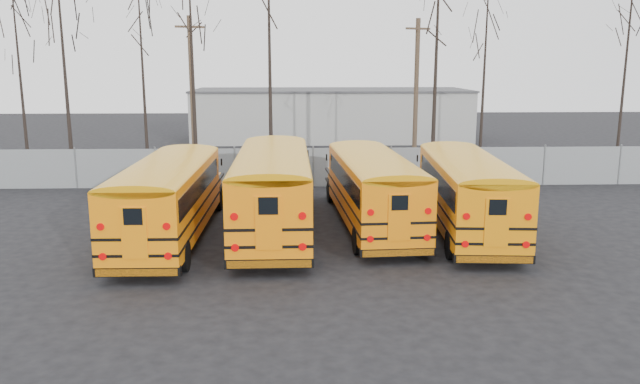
{
  "coord_description": "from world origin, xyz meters",
  "views": [
    {
      "loc": [
        -0.83,
        -19.48,
        6.27
      ],
      "look_at": [
        0.01,
        2.92,
        1.6
      ],
      "focal_mm": 35.0,
      "sensor_mm": 36.0,
      "label": 1
    }
  ],
  "objects_px": {
    "bus_a": "(169,193)",
    "bus_c": "(372,184)",
    "utility_pole_left": "(192,97)",
    "bus_b": "(273,184)",
    "bus_d": "(466,187)",
    "utility_pole_right": "(416,93)"
  },
  "relations": [
    {
      "from": "bus_d",
      "to": "utility_pole_right",
      "type": "bearing_deg",
      "value": 91.19
    },
    {
      "from": "bus_a",
      "to": "utility_pole_left",
      "type": "xyz_separation_m",
      "value": [
        -1.08,
        12.43,
        2.71
      ]
    },
    {
      "from": "bus_b",
      "to": "bus_d",
      "type": "relative_size",
      "value": 1.07
    },
    {
      "from": "bus_b",
      "to": "utility_pole_right",
      "type": "bearing_deg",
      "value": 59.96
    },
    {
      "from": "bus_a",
      "to": "bus_c",
      "type": "distance_m",
      "value": 7.55
    },
    {
      "from": "bus_d",
      "to": "utility_pole_right",
      "type": "relative_size",
      "value": 1.23
    },
    {
      "from": "bus_a",
      "to": "bus_b",
      "type": "relative_size",
      "value": 0.93
    },
    {
      "from": "bus_c",
      "to": "bus_d",
      "type": "xyz_separation_m",
      "value": [
        3.41,
        -0.75,
        0.02
      ]
    },
    {
      "from": "bus_c",
      "to": "utility_pole_left",
      "type": "distance_m",
      "value": 14.09
    },
    {
      "from": "utility_pole_left",
      "to": "bus_b",
      "type": "bearing_deg",
      "value": -89.36
    },
    {
      "from": "bus_b",
      "to": "utility_pole_left",
      "type": "height_order",
      "value": "utility_pole_left"
    },
    {
      "from": "bus_b",
      "to": "bus_c",
      "type": "distance_m",
      "value": 3.82
    },
    {
      "from": "bus_a",
      "to": "utility_pole_left",
      "type": "bearing_deg",
      "value": 95.47
    },
    {
      "from": "bus_c",
      "to": "bus_d",
      "type": "bearing_deg",
      "value": -15.9
    },
    {
      "from": "bus_d",
      "to": "utility_pole_left",
      "type": "distance_m",
      "value": 16.88
    },
    {
      "from": "bus_b",
      "to": "bus_c",
      "type": "height_order",
      "value": "bus_b"
    },
    {
      "from": "bus_b",
      "to": "utility_pole_left",
      "type": "bearing_deg",
      "value": 111.64
    },
    {
      "from": "bus_d",
      "to": "bus_c",
      "type": "bearing_deg",
      "value": 171.62
    },
    {
      "from": "bus_a",
      "to": "bus_c",
      "type": "height_order",
      "value": "bus_a"
    },
    {
      "from": "utility_pole_left",
      "to": "bus_a",
      "type": "bearing_deg",
      "value": -106.6
    },
    {
      "from": "bus_b",
      "to": "bus_c",
      "type": "relative_size",
      "value": 1.08
    },
    {
      "from": "bus_d",
      "to": "utility_pole_right",
      "type": "xyz_separation_m",
      "value": [
        0.7,
        14.04,
        2.75
      ]
    }
  ]
}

